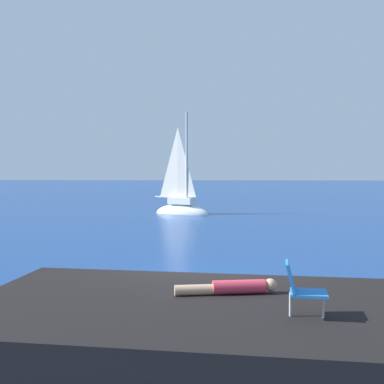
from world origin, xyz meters
TOP-DOWN VIEW (x-y plane):
  - ground_plane at (0.00, 0.00)m, footprint 160.00×160.00m
  - shore_ledge at (0.24, -3.37)m, footprint 8.53×5.38m
  - boulder_seaward at (0.42, -1.22)m, footprint 1.64×1.78m
  - boulder_inland at (-2.87, -0.54)m, footprint 0.89×0.93m
  - sailboat_near at (-1.56, 17.70)m, footprint 3.48×2.46m
  - person_sunbather at (0.47, -2.81)m, footprint 1.75×0.45m
  - beach_chair at (1.42, -4.08)m, footprint 0.65×0.55m

SIDE VIEW (x-z plane):
  - ground_plane at x=0.00m, z-range 0.00..0.00m
  - boulder_seaward at x=0.42m, z-range -0.49..0.49m
  - boulder_inland at x=-2.87m, z-range -0.24..0.24m
  - shore_ledge at x=0.24m, z-range 0.00..0.61m
  - sailboat_near at x=-1.56m, z-range -2.81..3.50m
  - person_sunbather at x=0.47m, z-range 0.60..0.85m
  - beach_chair at x=1.42m, z-range 0.66..1.45m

